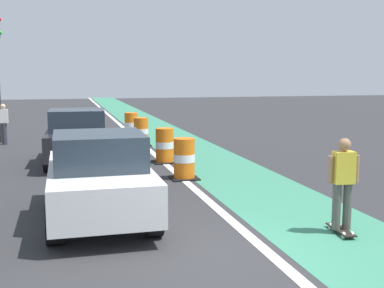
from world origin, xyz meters
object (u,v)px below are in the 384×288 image
traffic_barrel_front (184,159)px  traffic_barrel_far (131,125)px  skateboarder_on_lane (343,183)px  traffic_barrel_mid (165,146)px  parked_sedan_nearest (99,177)px  traffic_barrel_back (141,132)px  pedestrian_crossing (4,123)px  parked_sedan_second (78,137)px

traffic_barrel_front → traffic_barrel_far: size_ratio=1.00×
skateboarder_on_lane → traffic_barrel_mid: bearing=101.7°
skateboarder_on_lane → traffic_barrel_front: bearing=107.0°
parked_sedan_nearest → traffic_barrel_back: (2.31, 9.70, -0.30)m
skateboarder_on_lane → pedestrian_crossing: size_ratio=1.05×
traffic_barrel_back → skateboarder_on_lane: bearing=-81.5°
traffic_barrel_back → traffic_barrel_far: same height
traffic_barrel_mid → traffic_barrel_back: (-0.14, 3.93, 0.00)m
traffic_barrel_back → pedestrian_crossing: bearing=162.6°
parked_sedan_nearest → traffic_barrel_back: size_ratio=3.76×
parked_sedan_nearest → traffic_barrel_front: size_ratio=3.76×
traffic_barrel_front → traffic_barrel_back: size_ratio=1.00×
traffic_barrel_far → pedestrian_crossing: 5.26m
parked_sedan_nearest → traffic_barrel_back: parked_sedan_nearest is taller
parked_sedan_second → pedestrian_crossing: (-2.68, 4.97, 0.03)m
parked_sedan_second → traffic_barrel_front: size_ratio=3.83×
traffic_barrel_front → traffic_barrel_back: 6.46m
parked_sedan_nearest → traffic_barrel_far: (2.28, 12.31, -0.30)m
skateboarder_on_lane → parked_sedan_nearest: parked_sedan_nearest is taller
skateboarder_on_lane → traffic_barrel_mid: skateboarder_on_lane is taller
skateboarder_on_lane → traffic_barrel_front: (-1.58, 5.15, -0.38)m
parked_sedan_second → pedestrian_crossing: size_ratio=2.59×
skateboarder_on_lane → parked_sedan_second: bearing=117.2°
parked_sedan_second → traffic_barrel_mid: bearing=-12.5°
parked_sedan_nearest → pedestrian_crossing: (-2.88, 11.33, 0.03)m
traffic_barrel_back → parked_sedan_nearest: bearing=-103.4°
traffic_barrel_far → pedestrian_crossing: pedestrian_crossing is taller
parked_sedan_second → traffic_barrel_mid: size_ratio=3.83×
traffic_barrel_back → pedestrian_crossing: pedestrian_crossing is taller
traffic_barrel_far → parked_sedan_nearest: bearing=-100.5°
parked_sedan_nearest → traffic_barrel_mid: 6.28m
traffic_barrel_back → pedestrian_crossing: (-5.19, 1.63, 0.33)m
parked_sedan_nearest → parked_sedan_second: bearing=91.8°
skateboarder_on_lane → parked_sedan_nearest: 4.47m
parked_sedan_nearest → traffic_barrel_front: parked_sedan_nearest is taller
parked_sedan_second → traffic_barrel_back: size_ratio=3.83×
traffic_barrel_front → traffic_barrel_mid: 2.52m
skateboarder_on_lane → traffic_barrel_front: skateboarder_on_lane is taller
traffic_barrel_mid → pedestrian_crossing: 7.71m
pedestrian_crossing → parked_sedan_nearest: bearing=-75.8°
parked_sedan_nearest → pedestrian_crossing: 11.69m
traffic_barrel_back → traffic_barrel_far: (-0.03, 2.61, 0.00)m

